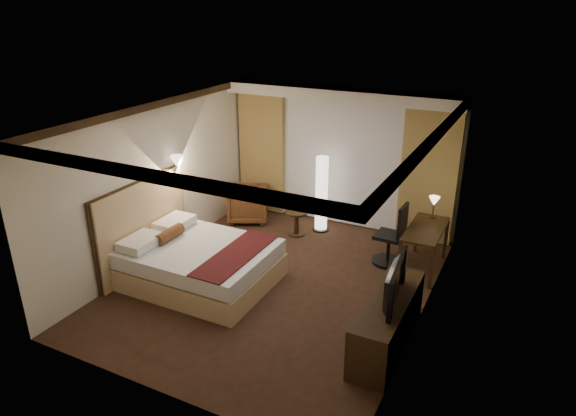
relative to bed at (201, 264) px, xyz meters
The scene contains 21 objects.
floor 1.24m from the bed, 24.01° to the left, with size 4.50×5.50×0.01m, color #321D13.
ceiling 2.66m from the bed, 24.01° to the left, with size 4.50×5.50×0.01m, color white.
back_wall 3.57m from the bed, 71.36° to the left, with size 4.50×0.02×2.70m, color beige.
left_wall 1.62m from the bed, 157.22° to the left, with size 0.02×5.50×2.70m, color beige.
right_wall 3.53m from the bed, ahead, with size 0.02×5.50×2.70m, color beige.
crown_molding 2.61m from the bed, 24.01° to the left, with size 4.50×5.50×0.12m, color black, non-canonical shape.
soffit 3.91m from the bed, 69.92° to the left, with size 4.50×0.50×0.20m, color white.
curtain_sheer 3.47m from the bed, 70.92° to the left, with size 2.48×0.04×2.45m, color silver.
curtain_left_drape 3.29m from the bed, 101.11° to the left, with size 1.00×0.14×2.45m, color tan.
curtain_right_drape 4.27m from the bed, 47.96° to the left, with size 1.00×0.14×2.45m, color tan.
wall_sconce 1.85m from the bed, 139.35° to the left, with size 0.24×0.24×0.24m, color white, non-canonical shape.
bed is the anchor object (origin of this frame).
headboard 1.19m from the bed, behind, with size 0.12×2.01×1.50m, color tan, non-canonical shape.
armchair 2.52m from the bed, 104.01° to the left, with size 0.75×0.70×0.77m, color #4F2B17.
side_table 2.34m from the bed, 75.59° to the left, with size 0.44×0.44×0.49m, color black, non-canonical shape.
floor_lamp 2.86m from the bed, 71.17° to the left, with size 0.31×0.31×1.50m, color white, non-canonical shape.
desk 3.64m from the bed, 33.27° to the left, with size 0.55×1.25×0.75m, color black, non-canonical shape.
desk_lamp 3.96m from the bed, 39.08° to the left, with size 0.18×0.18×0.34m, color #FFD899, non-canonical shape.
office_chair 3.15m from the bed, 38.30° to the left, with size 0.53×0.53×1.10m, color black, non-canonical shape.
dresser 3.10m from the bed, ahead, with size 0.50×1.78×0.69m, color black, non-canonical shape.
television 3.15m from the bed, ahead, with size 1.07×0.62×0.14m, color black.
Camera 1 is at (3.34, -6.26, 4.21)m, focal length 32.00 mm.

